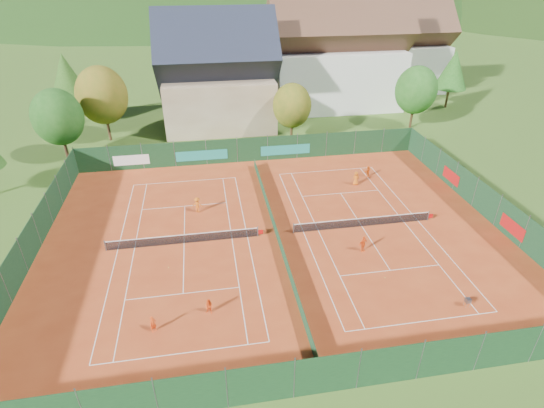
{
  "coord_description": "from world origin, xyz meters",
  "views": [
    {
      "loc": [
        -5.5,
        -30.62,
        21.17
      ],
      "look_at": [
        0.0,
        2.0,
        2.0
      ],
      "focal_mm": 28.0,
      "sensor_mm": 36.0,
      "label": 1
    }
  ],
  "objects_px": {
    "ball_hopper": "(468,300)",
    "player_right_far_b": "(368,171)",
    "player_left_near": "(153,324)",
    "player_left_mid": "(209,307)",
    "chalet": "(218,79)",
    "hotel_block_a": "(336,60)",
    "player_right_far_a": "(356,178)",
    "player_left_far": "(197,205)",
    "hotel_block_b": "(398,52)",
    "player_right_near": "(363,244)"
  },
  "relations": [
    {
      "from": "ball_hopper",
      "to": "player_right_far_b",
      "type": "distance_m",
      "value": 20.77
    },
    {
      "from": "player_left_near",
      "to": "player_left_mid",
      "type": "height_order",
      "value": "player_left_near"
    },
    {
      "from": "chalet",
      "to": "hotel_block_a",
      "type": "bearing_deg",
      "value": 17.53
    },
    {
      "from": "ball_hopper",
      "to": "player_right_far_b",
      "type": "height_order",
      "value": "player_right_far_b"
    },
    {
      "from": "hotel_block_a",
      "to": "ball_hopper",
      "type": "relative_size",
      "value": 27.0
    },
    {
      "from": "player_right_far_a",
      "to": "player_right_far_b",
      "type": "distance_m",
      "value": 2.67
    },
    {
      "from": "player_left_far",
      "to": "chalet",
      "type": "bearing_deg",
      "value": -87.0
    },
    {
      "from": "ball_hopper",
      "to": "player_left_near",
      "type": "xyz_separation_m",
      "value": [
        -21.49,
        1.3,
        0.08
      ]
    },
    {
      "from": "hotel_block_b",
      "to": "player_left_far",
      "type": "height_order",
      "value": "hotel_block_b"
    },
    {
      "from": "player_right_near",
      "to": "hotel_block_b",
      "type": "bearing_deg",
      "value": 42.85
    },
    {
      "from": "chalet",
      "to": "hotel_block_b",
      "type": "height_order",
      "value": "chalet"
    },
    {
      "from": "ball_hopper",
      "to": "player_left_far",
      "type": "bearing_deg",
      "value": 138.76
    },
    {
      "from": "chalet",
      "to": "player_left_mid",
      "type": "distance_m",
      "value": 39.3
    },
    {
      "from": "ball_hopper",
      "to": "player_right_far_a",
      "type": "distance_m",
      "value": 19.1
    },
    {
      "from": "player_left_mid",
      "to": "hotel_block_a",
      "type": "bearing_deg",
      "value": 90.87
    },
    {
      "from": "hotel_block_b",
      "to": "player_right_near",
      "type": "height_order",
      "value": "hotel_block_b"
    },
    {
      "from": "player_left_mid",
      "to": "player_right_far_a",
      "type": "bearing_deg",
      "value": 72.95
    },
    {
      "from": "player_left_far",
      "to": "player_right_far_b",
      "type": "relative_size",
      "value": 1.23
    },
    {
      "from": "ball_hopper",
      "to": "player_left_near",
      "type": "height_order",
      "value": "player_left_near"
    },
    {
      "from": "hotel_block_a",
      "to": "player_right_far_b",
      "type": "relative_size",
      "value": 16.88
    },
    {
      "from": "hotel_block_b",
      "to": "player_right_far_b",
      "type": "relative_size",
      "value": 13.5
    },
    {
      "from": "player_left_near",
      "to": "player_left_mid",
      "type": "bearing_deg",
      "value": -20.19
    },
    {
      "from": "player_right_near",
      "to": "hotel_block_a",
      "type": "bearing_deg",
      "value": 55.72
    },
    {
      "from": "player_left_near",
      "to": "chalet",
      "type": "bearing_deg",
      "value": 44.4
    },
    {
      "from": "hotel_block_b",
      "to": "player_left_near",
      "type": "height_order",
      "value": "hotel_block_b"
    },
    {
      "from": "player_left_mid",
      "to": "player_right_far_b",
      "type": "xyz_separation_m",
      "value": [
        18.34,
        18.44,
        0.03
      ]
    },
    {
      "from": "hotel_block_a",
      "to": "player_left_near",
      "type": "distance_m",
      "value": 52.95
    },
    {
      "from": "player_left_near",
      "to": "player_right_near",
      "type": "bearing_deg",
      "value": -15.5
    },
    {
      "from": "hotel_block_b",
      "to": "player_right_far_a",
      "type": "bearing_deg",
      "value": -118.88
    },
    {
      "from": "player_left_near",
      "to": "player_right_far_b",
      "type": "distance_m",
      "value": 29.37
    },
    {
      "from": "player_right_near",
      "to": "player_left_far",
      "type": "bearing_deg",
      "value": 126.02
    },
    {
      "from": "player_left_far",
      "to": "player_right_far_b",
      "type": "distance_m",
      "value": 19.46
    },
    {
      "from": "player_right_near",
      "to": "chalet",
      "type": "bearing_deg",
      "value": 85.05
    },
    {
      "from": "hotel_block_a",
      "to": "player_right_far_a",
      "type": "relative_size",
      "value": 13.91
    },
    {
      "from": "player_left_mid",
      "to": "player_right_far_b",
      "type": "distance_m",
      "value": 26.01
    },
    {
      "from": "hotel_block_a",
      "to": "player_right_far_a",
      "type": "distance_m",
      "value": 29.35
    },
    {
      "from": "ball_hopper",
      "to": "player_right_near",
      "type": "relative_size",
      "value": 0.54
    },
    {
      "from": "player_left_near",
      "to": "player_right_near",
      "type": "relative_size",
      "value": 0.86
    },
    {
      "from": "player_right_near",
      "to": "player_right_far_b",
      "type": "distance_m",
      "value": 14.41
    },
    {
      "from": "player_left_far",
      "to": "player_right_far_a",
      "type": "height_order",
      "value": "player_left_far"
    },
    {
      "from": "player_left_near",
      "to": "player_right_far_b",
      "type": "relative_size",
      "value": 0.99
    },
    {
      "from": "hotel_block_b",
      "to": "player_right_far_b",
      "type": "bearing_deg",
      "value": -117.48
    },
    {
      "from": "hotel_block_a",
      "to": "player_left_near",
      "type": "height_order",
      "value": "hotel_block_a"
    },
    {
      "from": "chalet",
      "to": "player_right_near",
      "type": "relative_size",
      "value": 10.97
    },
    {
      "from": "player_right_far_b",
      "to": "chalet",
      "type": "bearing_deg",
      "value": -90.0
    },
    {
      "from": "ball_hopper",
      "to": "hotel_block_a",
      "type": "bearing_deg",
      "value": 84.74
    },
    {
      "from": "player_right_far_a",
      "to": "ball_hopper",
      "type": "bearing_deg",
      "value": 91.47
    },
    {
      "from": "hotel_block_b",
      "to": "player_right_far_b",
      "type": "distance_m",
      "value": 39.09
    },
    {
      "from": "player_right_near",
      "to": "player_right_far_a",
      "type": "relative_size",
      "value": 0.95
    },
    {
      "from": "player_right_far_b",
      "to": "player_right_near",
      "type": "bearing_deg",
      "value": 30.91
    }
  ]
}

